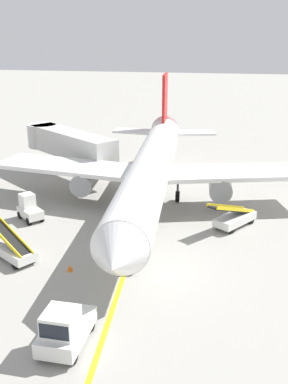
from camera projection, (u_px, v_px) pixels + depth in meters
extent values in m
plane|color=#9E9B93|center=(147.00, 271.00, 29.36)|extent=(300.00, 300.00, 0.00)
cube|color=yellow|center=(137.00, 236.00, 34.30)|extent=(5.71, 79.84, 0.01)
cylinder|color=white|center=(151.00, 170.00, 38.64)|extent=(5.32, 30.15, 3.30)
cone|color=white|center=(116.00, 259.00, 23.45)|extent=(3.39, 2.61, 3.23)
cone|color=white|center=(166.00, 127.00, 53.88)|extent=(3.32, 3.01, 3.14)
cube|color=white|center=(240.00, 172.00, 39.31)|extent=(13.71, 7.79, 0.36)
cylinder|color=gray|center=(220.00, 186.00, 38.89)|extent=(2.11, 3.32, 1.90)
cube|color=white|center=(69.00, 166.00, 41.05)|extent=(13.49, 6.19, 0.36)
cylinder|color=gray|center=(85.00, 181.00, 40.25)|extent=(2.11, 3.32, 1.90)
cube|color=red|center=(165.00, 98.00, 50.44)|extent=(0.55, 4.01, 5.20)
cube|color=white|center=(191.00, 133.00, 50.91)|extent=(5.54, 3.22, 0.24)
cube|color=white|center=(137.00, 131.00, 51.61)|extent=(5.34, 2.57, 0.24)
cylinder|color=#4C4C51|center=(130.00, 251.00, 28.48)|extent=(0.20, 0.20, 3.12)
cylinder|color=black|center=(131.00, 270.00, 28.90)|extent=(0.39, 0.58, 0.56)
cylinder|color=#4C4C51|center=(178.00, 185.00, 40.88)|extent=(0.20, 0.20, 3.12)
cylinder|color=black|center=(178.00, 196.00, 41.24)|extent=(0.41, 0.98, 0.96)
cylinder|color=#4C4C51|center=(129.00, 183.00, 41.39)|extent=(0.20, 0.20, 3.12)
cylinder|color=black|center=(129.00, 194.00, 41.75)|extent=(0.41, 0.98, 0.96)
cube|color=black|center=(123.00, 236.00, 25.21)|extent=(2.87, 1.19, 0.60)
cube|color=beige|center=(72.00, 144.00, 46.79)|extent=(11.17, 9.26, 2.50)
cylinder|color=beige|center=(42.00, 135.00, 50.77)|extent=(3.20, 3.20, 2.50)
cylinder|color=#59595B|center=(83.00, 171.00, 46.33)|extent=(0.56, 0.56, 2.35)
cube|color=#333338|center=(83.00, 180.00, 46.63)|extent=(1.80, 1.40, 0.50)
cube|color=silver|center=(67.00, 331.00, 22.30)|extent=(1.99, 3.65, 0.80)
cube|color=silver|center=(61.00, 322.00, 21.41)|extent=(1.56, 1.66, 1.10)
cube|color=black|center=(54.00, 332.00, 20.70)|extent=(1.43, 0.12, 0.77)
cylinder|color=black|center=(74.00, 357.00, 21.11)|extent=(0.24, 0.61, 0.60)
cylinder|color=black|center=(41.00, 352.00, 21.44)|extent=(0.24, 0.61, 0.60)
cylinder|color=black|center=(91.00, 325.00, 23.43)|extent=(0.24, 0.61, 0.60)
cylinder|color=black|center=(61.00, 321.00, 23.76)|extent=(0.24, 0.61, 0.60)
cube|color=silver|center=(30.00, 212.00, 37.09)|extent=(2.66, 2.56, 0.70)
cube|color=silver|center=(27.00, 200.00, 37.11)|extent=(1.50, 1.49, 1.10)
cube|color=black|center=(25.00, 199.00, 37.49)|extent=(0.71, 0.78, 0.77)
cylinder|color=black|center=(20.00, 215.00, 37.51)|extent=(0.59, 0.56, 0.60)
cylinder|color=black|center=(33.00, 212.00, 38.15)|extent=(0.59, 0.56, 0.60)
cylinder|color=black|center=(29.00, 221.00, 36.26)|extent=(0.59, 0.56, 0.60)
cylinder|color=black|center=(42.00, 218.00, 36.89)|extent=(0.59, 0.56, 0.60)
cube|color=silver|center=(13.00, 251.00, 30.70)|extent=(4.00, 3.34, 0.60)
cylinder|color=black|center=(11.00, 246.00, 32.11)|extent=(0.62, 0.51, 0.60)
cylinder|color=black|center=(15.00, 265.00, 29.49)|extent=(0.62, 0.51, 0.60)
cylinder|color=black|center=(32.00, 258.00, 30.35)|extent=(0.62, 0.51, 0.60)
cube|color=black|center=(7.00, 235.00, 30.78)|extent=(4.67, 3.50, 1.76)
cube|color=yellow|center=(0.00, 235.00, 30.44)|extent=(4.24, 2.82, 1.84)
cube|color=yellow|center=(12.00, 231.00, 31.05)|extent=(4.24, 2.82, 1.84)
cube|color=silver|center=(235.00, 219.00, 35.92)|extent=(3.38, 3.98, 0.60)
cylinder|color=black|center=(232.00, 230.00, 34.71)|extent=(0.52, 0.62, 0.60)
cylinder|color=black|center=(218.00, 225.00, 35.56)|extent=(0.52, 0.62, 0.60)
cylinder|color=black|center=(251.00, 220.00, 36.48)|extent=(0.52, 0.62, 0.60)
cylinder|color=black|center=(238.00, 216.00, 37.33)|extent=(0.52, 0.62, 0.60)
cube|color=black|center=(231.00, 209.00, 35.21)|extent=(3.56, 4.63, 1.76)
cube|color=yellow|center=(236.00, 210.00, 34.87)|extent=(2.90, 4.19, 1.84)
cube|color=yellow|center=(226.00, 207.00, 35.47)|extent=(2.90, 4.19, 1.84)
cylinder|color=#26262D|center=(123.00, 223.00, 35.59)|extent=(0.24, 0.24, 0.85)
cube|color=yellow|center=(123.00, 215.00, 35.36)|extent=(0.36, 0.22, 0.56)
sphere|color=tan|center=(123.00, 210.00, 35.23)|extent=(0.20, 0.20, 0.20)
sphere|color=yellow|center=(123.00, 209.00, 35.21)|extent=(0.24, 0.24, 0.24)
cone|color=orange|center=(70.00, 268.00, 29.27)|extent=(0.36, 0.36, 0.44)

